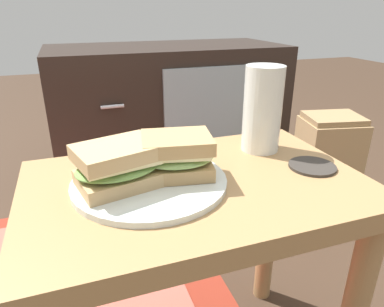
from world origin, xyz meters
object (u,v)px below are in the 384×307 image
sandwich_front (118,165)px  coaster (312,166)px  paper_bag (326,166)px  sandwich_back (177,155)px  plate (150,182)px  tv_cabinet (169,114)px  beer_glass (262,111)px

sandwich_front → coaster: bearing=-5.1°
paper_bag → sandwich_back: bearing=-148.3°
sandwich_front → plate: bearing=4.3°
sandwich_back → coaster: (0.24, -0.04, -0.04)m
tv_cabinet → sandwich_back: size_ratio=7.14×
tv_cabinet → sandwich_back: (-0.24, -0.93, 0.21)m
sandwich_front → paper_bag: (0.79, 0.44, -0.31)m
sandwich_front → beer_glass: 0.30m
coaster → beer_glass: bearing=112.5°
plate → beer_glass: bearing=17.3°
plate → sandwich_back: (0.05, 0.00, 0.04)m
tv_cabinet → paper_bag: tv_cabinet is taller
plate → sandwich_front: bearing=-175.7°
sandwich_front → coaster: 0.34m
coaster → paper_bag: bearing=45.6°
tv_cabinet → plate: (-0.29, -0.94, 0.17)m
tv_cabinet → paper_bag: bearing=-47.7°
plate → sandwich_front: (-0.05, -0.00, 0.04)m
plate → sandwich_front: 0.06m
tv_cabinet → paper_bag: (0.45, -0.50, -0.10)m
plate → sandwich_front: sandwich_front is taller
beer_glass → paper_bag: beer_glass is taller
sandwich_front → paper_bag: size_ratio=0.39×
sandwich_back → coaster: bearing=-8.8°
sandwich_front → paper_bag: 0.96m
paper_bag → plate: bearing=-149.8°
sandwich_front → sandwich_back: same height
coaster → tv_cabinet: bearing=89.8°
tv_cabinet → sandwich_front: tv_cabinet is taller
beer_glass → coaster: 0.14m
paper_bag → tv_cabinet: bearing=132.3°
tv_cabinet → beer_glass: bearing=-93.3°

